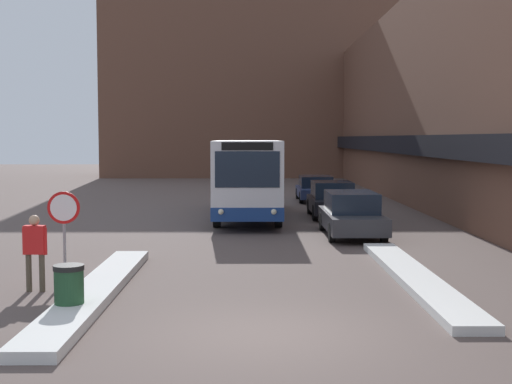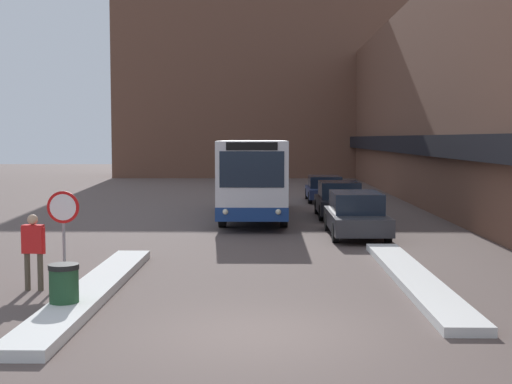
{
  "view_description": "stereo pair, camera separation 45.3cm",
  "coord_description": "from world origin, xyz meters",
  "px_view_note": "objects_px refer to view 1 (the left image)",
  "views": [
    {
      "loc": [
        -0.27,
        -12.01,
        3.37
      ],
      "look_at": [
        -0.13,
        6.38,
        1.97
      ],
      "focal_mm": 50.0,
      "sensor_mm": 36.0,
      "label": 1
    },
    {
      "loc": [
        0.18,
        -12.01,
        3.37
      ],
      "look_at": [
        -0.13,
        6.38,
        1.97
      ],
      "focal_mm": 50.0,
      "sensor_mm": 36.0,
      "label": 2
    }
  ],
  "objects_px": {
    "trash_bin": "(69,289)",
    "parked_car_middle": "(332,199)",
    "stop_sign": "(64,217)",
    "pedestrian": "(35,246)",
    "city_bus": "(248,176)",
    "parked_car_front": "(351,214)",
    "parked_car_back": "(316,188)"
  },
  "relations": [
    {
      "from": "trash_bin",
      "to": "parked_car_middle",
      "type": "bearing_deg",
      "value": 67.47
    },
    {
      "from": "stop_sign",
      "to": "pedestrian",
      "type": "distance_m",
      "value": 1.3
    },
    {
      "from": "pedestrian",
      "to": "city_bus",
      "type": "bearing_deg",
      "value": 76.56
    },
    {
      "from": "parked_car_front",
      "to": "parked_car_back",
      "type": "xyz_separation_m",
      "value": [
        -0.0,
        13.62,
        -0.07
      ]
    },
    {
      "from": "parked_car_back",
      "to": "trash_bin",
      "type": "relative_size",
      "value": 4.62
    },
    {
      "from": "parked_car_front",
      "to": "parked_car_middle",
      "type": "xyz_separation_m",
      "value": [
        0.0,
        5.86,
        0.0
      ]
    },
    {
      "from": "city_bus",
      "to": "pedestrian",
      "type": "distance_m",
      "value": 15.39
    },
    {
      "from": "parked_car_back",
      "to": "pedestrian",
      "type": "bearing_deg",
      "value": -110.01
    },
    {
      "from": "city_bus",
      "to": "parked_car_back",
      "type": "relative_size",
      "value": 2.51
    },
    {
      "from": "stop_sign",
      "to": "parked_car_front",
      "type": "bearing_deg",
      "value": 44.62
    },
    {
      "from": "pedestrian",
      "to": "parked_car_back",
      "type": "bearing_deg",
      "value": 74.0
    },
    {
      "from": "city_bus",
      "to": "parked_car_front",
      "type": "relative_size",
      "value": 2.31
    },
    {
      "from": "parked_car_middle",
      "to": "parked_car_back",
      "type": "relative_size",
      "value": 0.96
    },
    {
      "from": "city_bus",
      "to": "parked_car_middle",
      "type": "distance_m",
      "value": 3.73
    },
    {
      "from": "city_bus",
      "to": "parked_car_back",
      "type": "height_order",
      "value": "city_bus"
    },
    {
      "from": "parked_car_front",
      "to": "trash_bin",
      "type": "height_order",
      "value": "parked_car_front"
    },
    {
      "from": "parked_car_back",
      "to": "stop_sign",
      "type": "relative_size",
      "value": 2.07
    },
    {
      "from": "parked_car_back",
      "to": "city_bus",
      "type": "bearing_deg",
      "value": -114.56
    },
    {
      "from": "stop_sign",
      "to": "trash_bin",
      "type": "xyz_separation_m",
      "value": [
        0.9,
        -3.15,
        -1.05
      ]
    },
    {
      "from": "city_bus",
      "to": "trash_bin",
      "type": "height_order",
      "value": "city_bus"
    },
    {
      "from": "stop_sign",
      "to": "trash_bin",
      "type": "height_order",
      "value": "stop_sign"
    },
    {
      "from": "city_bus",
      "to": "parked_car_middle",
      "type": "xyz_separation_m",
      "value": [
        3.59,
        0.09,
        -1.01
      ]
    },
    {
      "from": "city_bus",
      "to": "parked_car_middle",
      "type": "relative_size",
      "value": 2.61
    },
    {
      "from": "parked_car_front",
      "to": "parked_car_middle",
      "type": "distance_m",
      "value": 5.86
    },
    {
      "from": "parked_car_front",
      "to": "stop_sign",
      "type": "distance_m",
      "value": 11.06
    },
    {
      "from": "stop_sign",
      "to": "parked_car_middle",
      "type": "bearing_deg",
      "value": 60.01
    },
    {
      "from": "city_bus",
      "to": "parked_car_middle",
      "type": "bearing_deg",
      "value": 1.48
    },
    {
      "from": "stop_sign",
      "to": "parked_car_back",
      "type": "bearing_deg",
      "value": 69.82
    },
    {
      "from": "parked_car_front",
      "to": "parked_car_middle",
      "type": "bearing_deg",
      "value": 90.0
    },
    {
      "from": "city_bus",
      "to": "stop_sign",
      "type": "height_order",
      "value": "city_bus"
    },
    {
      "from": "parked_car_middle",
      "to": "trash_bin",
      "type": "height_order",
      "value": "parked_car_middle"
    },
    {
      "from": "stop_sign",
      "to": "pedestrian",
      "type": "height_order",
      "value": "stop_sign"
    }
  ]
}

